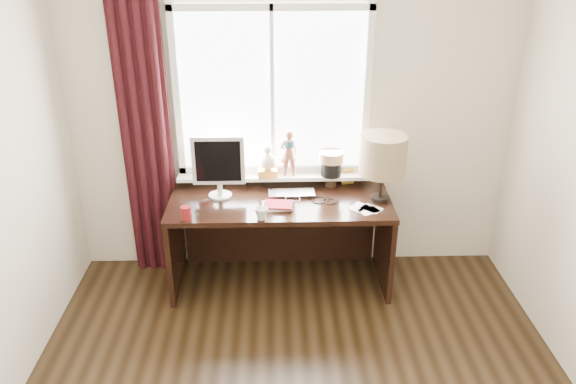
{
  "coord_description": "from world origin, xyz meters",
  "views": [
    {
      "loc": [
        -0.15,
        -2.22,
        2.64
      ],
      "look_at": [
        -0.05,
        1.25,
        1.0
      ],
      "focal_mm": 35.0,
      "sensor_mm": 36.0,
      "label": 1
    }
  ],
  "objects_px": {
    "laptop": "(292,193)",
    "desk": "(280,222)",
    "monitor": "(218,163)",
    "table_lamp": "(383,156)",
    "red_cup": "(186,213)",
    "mug": "(261,213)"
  },
  "relations": [
    {
      "from": "laptop",
      "to": "desk",
      "type": "relative_size",
      "value": 0.21
    },
    {
      "from": "monitor",
      "to": "table_lamp",
      "type": "relative_size",
      "value": 0.94
    },
    {
      "from": "red_cup",
      "to": "monitor",
      "type": "distance_m",
      "value": 0.49
    },
    {
      "from": "red_cup",
      "to": "table_lamp",
      "type": "bearing_deg",
      "value": 11.0
    },
    {
      "from": "mug",
      "to": "table_lamp",
      "type": "height_order",
      "value": "table_lamp"
    },
    {
      "from": "mug",
      "to": "red_cup",
      "type": "bearing_deg",
      "value": 178.79
    },
    {
      "from": "table_lamp",
      "to": "laptop",
      "type": "bearing_deg",
      "value": 171.39
    },
    {
      "from": "mug",
      "to": "monitor",
      "type": "distance_m",
      "value": 0.55
    },
    {
      "from": "desk",
      "to": "monitor",
      "type": "height_order",
      "value": "monitor"
    },
    {
      "from": "table_lamp",
      "to": "red_cup",
      "type": "bearing_deg",
      "value": -169.0
    },
    {
      "from": "red_cup",
      "to": "table_lamp",
      "type": "height_order",
      "value": "table_lamp"
    },
    {
      "from": "mug",
      "to": "table_lamp",
      "type": "distance_m",
      "value": 1.0
    },
    {
      "from": "mug",
      "to": "desk",
      "type": "distance_m",
      "value": 0.51
    },
    {
      "from": "mug",
      "to": "table_lamp",
      "type": "bearing_deg",
      "value": 17.86
    },
    {
      "from": "red_cup",
      "to": "table_lamp",
      "type": "xyz_separation_m",
      "value": [
        1.43,
        0.28,
        0.31
      ]
    },
    {
      "from": "mug",
      "to": "red_cup",
      "type": "relative_size",
      "value": 0.94
    },
    {
      "from": "desk",
      "to": "mug",
      "type": "bearing_deg",
      "value": -109.28
    },
    {
      "from": "mug",
      "to": "table_lamp",
      "type": "relative_size",
      "value": 0.18
    },
    {
      "from": "desk",
      "to": "laptop",
      "type": "bearing_deg",
      "value": -3.44
    },
    {
      "from": "mug",
      "to": "monitor",
      "type": "bearing_deg",
      "value": 130.09
    },
    {
      "from": "red_cup",
      "to": "desk",
      "type": "xyz_separation_m",
      "value": [
        0.67,
        0.39,
        -0.29
      ]
    },
    {
      "from": "laptop",
      "to": "table_lamp",
      "type": "relative_size",
      "value": 0.69
    }
  ]
}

